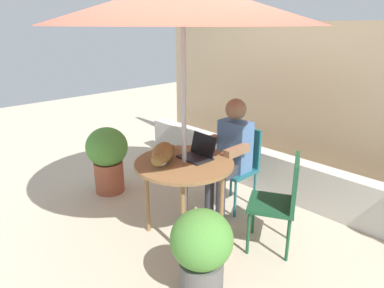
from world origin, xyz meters
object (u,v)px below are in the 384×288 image
potted_plant_by_chair (202,250)px  potted_plant_corner (108,156)px  patio_umbrella (183,3)px  person_seated (230,150)px  chair_empty (282,197)px  patio_table (184,169)px  chair_occupied (239,161)px  cat (162,154)px  laptop (199,151)px

potted_plant_by_chair → potted_plant_corner: 2.04m
patio_umbrella → potted_plant_corner: (-1.28, -0.07, -1.64)m
potted_plant_by_chair → potted_plant_corner: potted_plant_corner is taller
person_seated → chair_empty: bearing=-16.2°
patio_table → chair_occupied: chair_occupied is taller
chair_occupied → person_seated: bearing=-90.0°
patio_table → cat: cat is taller
person_seated → laptop: (0.02, -0.48, 0.11)m
person_seated → cat: bearing=-98.7°
person_seated → cat: person_seated is taller
laptop → patio_table: bearing=-95.0°
cat → patio_umbrella: bearing=51.4°
chair_occupied → potted_plant_corner: bearing=-145.3°
patio_table → potted_plant_corner: 1.30m
chair_occupied → chair_empty: 0.88m
patio_umbrella → laptop: size_ratio=7.36×
patio_umbrella → chair_empty: patio_umbrella is taller
chair_empty → person_seated: 0.84m
chair_empty → laptop: (-0.77, -0.25, 0.28)m
chair_empty → laptop: size_ratio=2.88×
person_seated → potted_plant_by_chair: size_ratio=1.74×
chair_empty → person_seated: size_ratio=0.72×
chair_occupied → laptop: 0.70m
chair_occupied → cat: cat is taller
chair_empty → patio_umbrella: bearing=-151.2°
patio_umbrella → cat: patio_umbrella is taller
patio_table → potted_plant_corner: bearing=-177.1°
potted_plant_by_chair → potted_plant_corner: bearing=168.1°
patio_umbrella → potted_plant_corner: patio_umbrella is taller
patio_umbrella → potted_plant_corner: 2.09m
cat → chair_empty: bearing=32.9°
cat → potted_plant_by_chair: size_ratio=0.78×
chair_occupied → potted_plant_by_chair: size_ratio=1.26×
patio_table → potted_plant_by_chair: size_ratio=1.30×
laptop → potted_plant_by_chair: laptop is taller
chair_empty → laptop: 0.86m
patio_table → potted_plant_by_chair: 0.90m
potted_plant_by_chair → potted_plant_corner: (-1.99, 0.42, 0.07)m
patio_table → chair_occupied: bearing=90.0°
chair_occupied → patio_table: bearing=-90.0°
chair_empty → cat: bearing=-147.1°
chair_empty → potted_plant_corner: 2.13m
patio_table → chair_empty: chair_empty is taller
patio_umbrella → patio_table: bearing=0.0°
cat → potted_plant_by_chair: 0.99m
laptop → cat: size_ratio=0.56×
laptop → chair_occupied: bearing=91.4°
patio_umbrella → laptop: (0.02, 0.18, -1.30)m
chair_empty → potted_plant_corner: (-2.07, -0.50, -0.06)m
chair_occupied → laptop: laptop is taller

